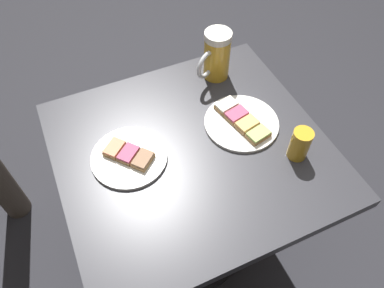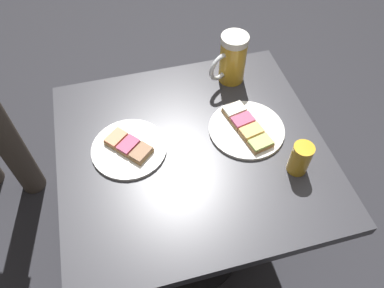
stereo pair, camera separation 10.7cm
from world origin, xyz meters
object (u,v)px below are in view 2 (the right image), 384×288
Objects in this scene: plate_far at (129,148)px; beer_mug at (232,59)px; plate_near at (247,128)px; beer_glass_small at (300,158)px.

plate_far is 1.28× the size of beer_mug.
plate_far is (-0.02, -0.36, -0.00)m from plate_near.
beer_mug reaches higher than plate_far.
beer_glass_small reaches higher than plate_near.
beer_glass_small is at bearing 67.21° from plate_far.
beer_mug is 0.41m from beer_glass_small.
beer_glass_small reaches higher than plate_far.
plate_near is at bearing -152.43° from beer_glass_small.
beer_glass_small is at bearing 27.57° from plate_near.
plate_far is at bearing -112.79° from beer_glass_small.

